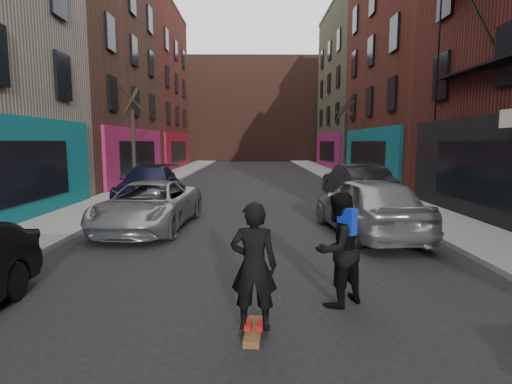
{
  "coord_description": "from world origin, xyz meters",
  "views": [
    {
      "loc": [
        0.01,
        -2.89,
        2.67
      ],
      "look_at": [
        0.07,
        5.57,
        1.6
      ],
      "focal_mm": 28.0,
      "sensor_mm": 36.0,
      "label": 1
    }
  ],
  "objects_px": {
    "parked_left_end": "(149,184)",
    "parked_right_far": "(368,205)",
    "pedestrian": "(338,249)",
    "parked_right_end": "(356,183)",
    "skateboard": "(254,331)",
    "tree_right_far": "(346,129)",
    "tree_left_far": "(133,128)",
    "parked_left_far": "(149,205)",
    "skateboarder": "(254,266)"
  },
  "relations": [
    {
      "from": "skateboarder",
      "to": "tree_right_far",
      "type": "bearing_deg",
      "value": -100.46
    },
    {
      "from": "parked_right_far",
      "to": "parked_right_end",
      "type": "height_order",
      "value": "parked_right_far"
    },
    {
      "from": "tree_left_far",
      "to": "parked_right_far",
      "type": "distance_m",
      "value": 13.76
    },
    {
      "from": "parked_left_far",
      "to": "parked_left_end",
      "type": "distance_m",
      "value": 5.55
    },
    {
      "from": "parked_right_far",
      "to": "tree_left_far",
      "type": "bearing_deg",
      "value": -50.77
    },
    {
      "from": "tree_right_far",
      "to": "parked_right_end",
      "type": "xyz_separation_m",
      "value": [
        -1.6,
        -9.19,
        -2.69
      ]
    },
    {
      "from": "parked_right_end",
      "to": "skateboard",
      "type": "height_order",
      "value": "parked_right_end"
    },
    {
      "from": "tree_right_far",
      "to": "skateboard",
      "type": "height_order",
      "value": "tree_right_far"
    },
    {
      "from": "parked_left_end",
      "to": "skateboard",
      "type": "relative_size",
      "value": 6.89
    },
    {
      "from": "parked_right_far",
      "to": "parked_right_end",
      "type": "bearing_deg",
      "value": -106.76
    },
    {
      "from": "parked_left_end",
      "to": "skateboard",
      "type": "bearing_deg",
      "value": -73.04
    },
    {
      "from": "tree_right_far",
      "to": "pedestrian",
      "type": "relative_size",
      "value": 3.64
    },
    {
      "from": "tree_left_far",
      "to": "skateboarder",
      "type": "xyz_separation_m",
      "value": [
        6.22,
        -15.63,
        -2.39
      ]
    },
    {
      "from": "parked_right_far",
      "to": "parked_right_end",
      "type": "distance_m",
      "value": 6.58
    },
    {
      "from": "tree_left_far",
      "to": "parked_left_end",
      "type": "distance_m",
      "value": 4.51
    },
    {
      "from": "tree_right_far",
      "to": "parked_right_far",
      "type": "height_order",
      "value": "tree_right_far"
    },
    {
      "from": "parked_right_far",
      "to": "pedestrian",
      "type": "relative_size",
      "value": 2.71
    },
    {
      "from": "pedestrian",
      "to": "parked_left_far",
      "type": "bearing_deg",
      "value": -88.0
    },
    {
      "from": "parked_right_far",
      "to": "pedestrian",
      "type": "bearing_deg",
      "value": 63.58
    },
    {
      "from": "tree_right_far",
      "to": "parked_left_far",
      "type": "xyz_separation_m",
      "value": [
        -9.4,
        -14.7,
        -2.81
      ]
    },
    {
      "from": "skateboard",
      "to": "skateboarder",
      "type": "distance_m",
      "value": 0.94
    },
    {
      "from": "parked_left_far",
      "to": "parked_left_end",
      "type": "height_order",
      "value": "parked_left_end"
    },
    {
      "from": "parked_left_end",
      "to": "parked_right_far",
      "type": "height_order",
      "value": "parked_right_far"
    },
    {
      "from": "tree_left_far",
      "to": "skateboard",
      "type": "xyz_separation_m",
      "value": [
        6.22,
        -15.63,
        -3.33
      ]
    },
    {
      "from": "parked_left_end",
      "to": "pedestrian",
      "type": "distance_m",
      "value": 12.75
    },
    {
      "from": "skateboard",
      "to": "tree_right_far",
      "type": "bearing_deg",
      "value": 79.54
    },
    {
      "from": "parked_left_far",
      "to": "pedestrian",
      "type": "height_order",
      "value": "pedestrian"
    },
    {
      "from": "parked_left_end",
      "to": "parked_right_end",
      "type": "height_order",
      "value": "parked_right_end"
    },
    {
      "from": "parked_right_end",
      "to": "skateboard",
      "type": "bearing_deg",
      "value": 64.75
    },
    {
      "from": "tree_right_far",
      "to": "parked_right_far",
      "type": "distance_m",
      "value": 16.13
    },
    {
      "from": "tree_right_far",
      "to": "skateboard",
      "type": "relative_size",
      "value": 8.5
    },
    {
      "from": "parked_left_end",
      "to": "tree_right_far",
      "type": "bearing_deg",
      "value": 37.2
    },
    {
      "from": "parked_left_far",
      "to": "tree_left_far",
      "type": "bearing_deg",
      "value": 113.12
    },
    {
      "from": "skateboarder",
      "to": "pedestrian",
      "type": "xyz_separation_m",
      "value": [
        1.37,
        1.04,
        -0.05
      ]
    },
    {
      "from": "skateboarder",
      "to": "parked_right_end",
      "type": "bearing_deg",
      "value": -104.74
    },
    {
      "from": "pedestrian",
      "to": "tree_right_far",
      "type": "bearing_deg",
      "value": -139.05
    },
    {
      "from": "parked_left_far",
      "to": "pedestrian",
      "type": "relative_size",
      "value": 2.78
    },
    {
      "from": "tree_left_far",
      "to": "parked_left_far",
      "type": "distance_m",
      "value": 9.58
    },
    {
      "from": "parked_left_far",
      "to": "parked_right_far",
      "type": "relative_size",
      "value": 1.03
    },
    {
      "from": "parked_right_end",
      "to": "tree_right_far",
      "type": "bearing_deg",
      "value": -104.91
    },
    {
      "from": "parked_right_far",
      "to": "skateboard",
      "type": "distance_m",
      "value": 6.87
    },
    {
      "from": "tree_right_far",
      "to": "parked_right_far",
      "type": "xyz_separation_m",
      "value": [
        -2.9,
        -15.64,
        -2.67
      ]
    },
    {
      "from": "parked_right_end",
      "to": "parked_right_far",
      "type": "bearing_deg",
      "value": 73.54
    },
    {
      "from": "parked_left_end",
      "to": "parked_right_end",
      "type": "distance_m",
      "value": 9.2
    },
    {
      "from": "parked_right_end",
      "to": "skateboarder",
      "type": "distance_m",
      "value": 13.25
    },
    {
      "from": "tree_right_far",
      "to": "skateboarder",
      "type": "xyz_separation_m",
      "value": [
        -6.18,
        -21.63,
        -2.54
      ]
    },
    {
      "from": "tree_right_far",
      "to": "skateboard",
      "type": "bearing_deg",
      "value": -105.95
    },
    {
      "from": "pedestrian",
      "to": "skateboard",
      "type": "bearing_deg",
      "value": 1.26
    },
    {
      "from": "tree_right_far",
      "to": "parked_right_far",
      "type": "bearing_deg",
      "value": -100.52
    },
    {
      "from": "tree_left_far",
      "to": "pedestrian",
      "type": "bearing_deg",
      "value": -62.52
    }
  ]
}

